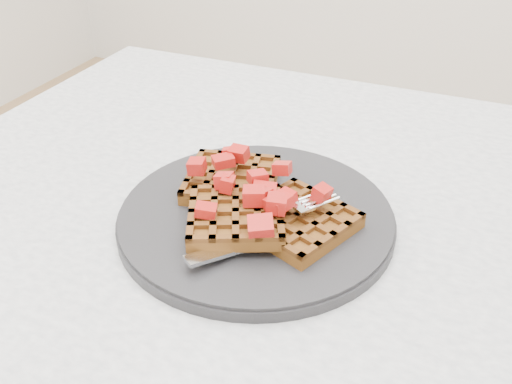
# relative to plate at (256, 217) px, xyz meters

# --- Properties ---
(table) EXTENTS (1.20, 0.80, 0.75)m
(table) POSITION_rel_plate_xyz_m (0.15, 0.03, -0.12)
(table) COLOR silver
(table) RESTS_ON ground
(plate) EXTENTS (0.30, 0.30, 0.02)m
(plate) POSITION_rel_plate_xyz_m (0.00, 0.00, 0.00)
(plate) COLOR black
(plate) RESTS_ON table
(waffles) EXTENTS (0.22, 0.20, 0.03)m
(waffles) POSITION_rel_plate_xyz_m (0.00, -0.00, 0.02)
(waffles) COLOR brown
(waffles) RESTS_ON plate
(strawberry_pile) EXTENTS (0.15, 0.15, 0.02)m
(strawberry_pile) POSITION_rel_plate_xyz_m (0.00, 0.00, 0.05)
(strawberry_pile) COLOR #9B0A09
(strawberry_pile) RESTS_ON waffles
(fork) EXTENTS (0.12, 0.16, 0.02)m
(fork) POSITION_rel_plate_xyz_m (0.04, -0.04, 0.02)
(fork) COLOR silver
(fork) RESTS_ON plate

